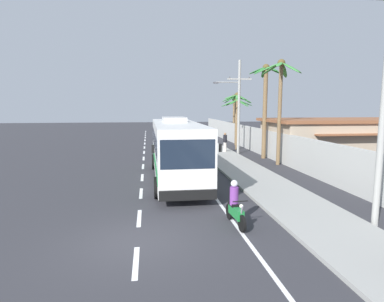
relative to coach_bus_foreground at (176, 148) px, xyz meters
The scene contains 15 objects.
ground_plane 9.50m from the coach_bus_foreground, 102.76° to the right, with size 160.00×160.00×0.00m, color #303035.
sidewalk_kerb 5.18m from the coach_bus_foreground, 11.07° to the left, with size 3.20×90.00×0.14m, color #999993.
lane_markings 5.70m from the coach_bus_foreground, 88.42° to the left, with size 3.72×71.00×0.01m.
boundary_wall 9.89m from the coach_bus_foreground, 29.97° to the left, with size 0.24×60.00×2.32m, color #B2B2AD.
coach_bus_foreground is the anchor object (origin of this frame).
motorcycle_beside_bus 8.44m from the coach_bus_foreground, 76.16° to the left, with size 0.56×1.96×1.56m.
motorcycle_trailing 8.14m from the coach_bus_foreground, 79.28° to the right, with size 0.56×1.96×1.66m.
pedestrian_near_kerb 11.86m from the coach_bus_foreground, 62.39° to the left, with size 0.36×0.36×1.77m.
utility_pole_mid 12.14m from the coach_bus_foreground, 56.73° to the left, with size 3.51×0.24×8.45m.
palm_nearest 14.84m from the coach_bus_foreground, 60.43° to the left, with size 3.03×3.16×5.72m.
palm_second 11.05m from the coach_bus_foreground, 41.23° to the left, with size 2.84×2.90×7.77m.
palm_third 18.48m from the coach_bus_foreground, 63.65° to the left, with size 3.55×3.27×5.27m.
palm_fourth 21.52m from the coach_bus_foreground, 65.98° to the left, with size 2.78×2.99×5.74m.
palm_farthest 9.58m from the coach_bus_foreground, 25.84° to the left, with size 3.46×3.15×7.73m.
roadside_building 15.89m from the coach_bus_foreground, 22.64° to the left, with size 13.15×7.19×3.32m.
Camera 1 is at (0.41, -10.24, 4.38)m, focal length 30.67 mm.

